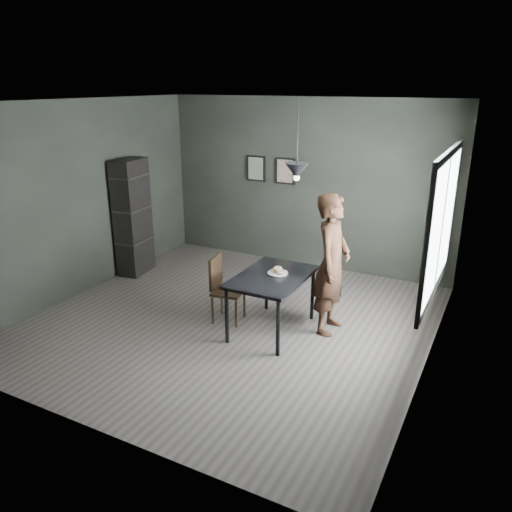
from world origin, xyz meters
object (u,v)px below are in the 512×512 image
at_px(wood_chair, 223,284).
at_px(woman, 332,264).
at_px(pendant_lamp, 297,171).
at_px(shelf_unit, 133,217).
at_px(cafe_table, 272,281).
at_px(white_plate, 278,273).

bearing_deg(wood_chair, woman, 5.95).
xyz_separation_m(woman, pendant_lamp, (-0.39, -0.26, 1.16)).
height_order(woman, pendant_lamp, pendant_lamp).
relative_size(wood_chair, pendant_lamp, 1.02).
distance_m(wood_chair, shelf_unit, 2.42).
height_order(cafe_table, shelf_unit, shelf_unit).
bearing_deg(wood_chair, cafe_table, -8.02).
distance_m(white_plate, pendant_lamp, 1.31).
relative_size(wood_chair, shelf_unit, 0.47).
xyz_separation_m(white_plate, wood_chair, (-0.75, -0.10, -0.25)).
relative_size(cafe_table, shelf_unit, 0.64).
bearing_deg(cafe_table, wood_chair, -178.32).
height_order(cafe_table, woman, woman).
bearing_deg(pendant_lamp, shelf_unit, 166.70).
bearing_deg(pendant_lamp, wood_chair, -172.80).
height_order(white_plate, woman, woman).
xyz_separation_m(wood_chair, pendant_lamp, (0.96, 0.12, 1.55)).
relative_size(shelf_unit, pendant_lamp, 2.17).
distance_m(woman, wood_chair, 1.45).
height_order(wood_chair, pendant_lamp, pendant_lamp).
height_order(cafe_table, pendant_lamp, pendant_lamp).
relative_size(cafe_table, pendant_lamp, 1.39).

